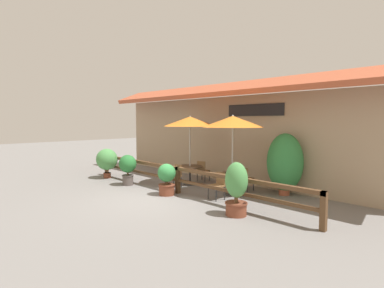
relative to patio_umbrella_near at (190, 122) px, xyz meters
The scene contains 16 objects.
ground_plane 3.61m from the patio_umbrella_near, 71.72° to the right, with size 60.00×60.00×0.00m, color slate.
building_facade 1.90m from the patio_umbrella_near, 64.55° to the left, with size 14.28×1.49×4.23m.
patio_railing 2.44m from the patio_umbrella_near, 59.73° to the right, with size 10.40×0.14×0.95m.
patio_umbrella_near is the anchor object (origin of this frame).
dining_table_near 1.95m from the patio_umbrella_near, ahead, with size 1.03×1.03×0.75m.
chair_near_streetside 2.19m from the patio_umbrella_near, 89.31° to the right, with size 0.44×0.44×0.88m.
chair_near_wallside 2.20m from the patio_umbrella_near, 91.96° to the left, with size 0.50×0.50×0.88m.
patio_umbrella_middle 2.28m from the patio_umbrella_near, ahead, with size 2.12×2.12×2.79m.
dining_table_middle 3.00m from the patio_umbrella_near, ahead, with size 1.03×1.03×0.75m.
chair_middle_streetside 3.24m from the patio_umbrella_near, 22.32° to the right, with size 0.46×0.46×0.88m.
chair_middle_wallside 3.12m from the patio_umbrella_near, 16.15° to the left, with size 0.42×0.42×0.88m.
potted_plant_small_flowering 4.59m from the patio_umbrella_near, 26.57° to the right, with size 0.64×0.62×1.47m.
potted_plant_broad_leaf 3.09m from the patio_umbrella_near, 130.46° to the right, with size 0.74×0.67×1.22m.
potted_plant_tall_tropical 2.76m from the patio_umbrella_near, 68.57° to the right, with size 0.66×0.60×1.10m.
potted_plant_entrance_palm 4.34m from the patio_umbrella_near, 153.77° to the right, with size 1.02×0.92×1.33m.
potted_plant_corner_fern 4.01m from the patio_umbrella_near, 17.56° to the left, with size 1.26×1.13×2.15m.
Camera 1 is at (7.87, -5.94, 2.59)m, focal length 28.00 mm.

